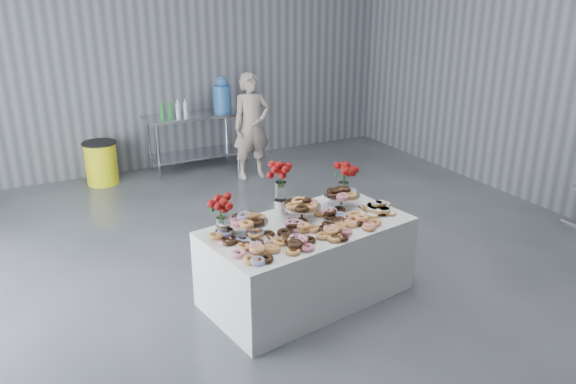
% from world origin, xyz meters
% --- Properties ---
extents(ground, '(9.00, 9.00, 0.00)m').
position_xyz_m(ground, '(0.00, 0.00, 0.00)').
color(ground, '#3D4045').
rests_on(ground, ground).
extents(room_walls, '(8.04, 9.04, 4.02)m').
position_xyz_m(room_walls, '(-0.27, 0.07, 2.64)').
color(room_walls, slate).
rests_on(room_walls, ground).
extents(display_table, '(2.03, 1.27, 0.75)m').
position_xyz_m(display_table, '(0.08, -0.09, 0.38)').
color(display_table, white).
rests_on(display_table, ground).
extents(prep_table, '(1.50, 0.60, 0.90)m').
position_xyz_m(prep_table, '(0.41, 4.10, 0.62)').
color(prep_table, silver).
rests_on(prep_table, ground).
extents(donut_mounds, '(1.90, 1.06, 0.09)m').
position_xyz_m(donut_mounds, '(0.08, -0.14, 0.80)').
color(donut_mounds, '#D58D4E').
rests_on(donut_mounds, display_table).
extents(cake_stand_left, '(0.36, 0.36, 0.17)m').
position_xyz_m(cake_stand_left, '(-0.48, -0.03, 0.89)').
color(cake_stand_left, silver).
rests_on(cake_stand_left, display_table).
extents(cake_stand_mid, '(0.36, 0.36, 0.17)m').
position_xyz_m(cake_stand_mid, '(0.11, 0.06, 0.89)').
color(cake_stand_mid, silver).
rests_on(cake_stand_mid, display_table).
extents(cake_stand_right, '(0.36, 0.36, 0.17)m').
position_xyz_m(cake_stand_right, '(0.60, 0.14, 0.89)').
color(cake_stand_right, silver).
rests_on(cake_stand_right, display_table).
extents(danish_pile, '(0.48, 0.48, 0.11)m').
position_xyz_m(danish_pile, '(0.85, -0.13, 0.81)').
color(danish_pile, white).
rests_on(danish_pile, display_table).
extents(bouquet_left, '(0.26, 0.26, 0.42)m').
position_xyz_m(bouquet_left, '(-0.70, 0.04, 1.05)').
color(bouquet_left, white).
rests_on(bouquet_left, display_table).
extents(bouquet_right, '(0.26, 0.26, 0.42)m').
position_xyz_m(bouquet_right, '(0.73, 0.31, 1.05)').
color(bouquet_right, white).
rests_on(bouquet_right, display_table).
extents(bouquet_center, '(0.26, 0.26, 0.57)m').
position_xyz_m(bouquet_center, '(-0.02, 0.24, 1.13)').
color(bouquet_center, silver).
rests_on(bouquet_center, display_table).
extents(water_jug, '(0.28, 0.28, 0.55)m').
position_xyz_m(water_jug, '(0.91, 4.10, 1.15)').
color(water_jug, '#4189DE').
rests_on(water_jug, prep_table).
extents(drink_bottles, '(0.54, 0.08, 0.27)m').
position_xyz_m(drink_bottles, '(0.09, 4.00, 1.04)').
color(drink_bottles, '#268C33').
rests_on(drink_bottles, prep_table).
extents(person, '(0.61, 0.42, 1.60)m').
position_xyz_m(person, '(1.07, 3.34, 0.80)').
color(person, '#CC8C93').
rests_on(person, ground).
extents(trash_barrel, '(0.50, 0.50, 0.64)m').
position_xyz_m(trash_barrel, '(-1.04, 4.10, 0.32)').
color(trash_barrel, '#FDF315').
rests_on(trash_barrel, ground).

